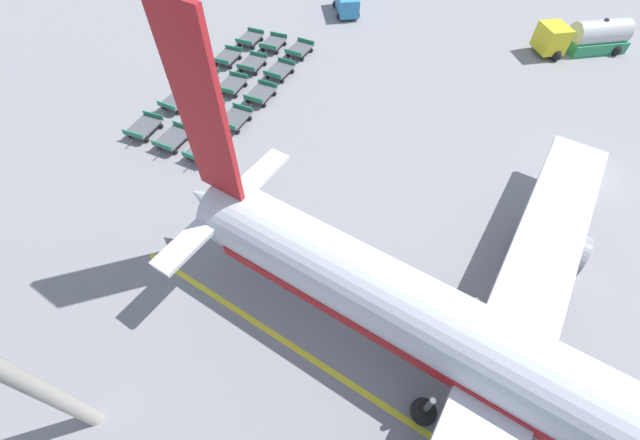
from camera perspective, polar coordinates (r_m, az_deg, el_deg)
ground_plane at (r=32.53m, az=34.12°, el=5.57°), size 500.00×500.00×0.00m
airplane at (r=18.51m, az=27.89°, el=-19.44°), size 33.22×36.77×13.86m
fuel_tanker_primary at (r=46.93m, az=34.27°, el=21.07°), size 6.87×8.42×2.93m
service_van at (r=47.37m, az=3.85°, el=29.09°), size 4.95×4.12×1.97m
baggage_dolly_row_near_col_a at (r=41.97m, az=-10.13°, el=24.53°), size 3.24×1.95×0.92m
baggage_dolly_row_near_col_b at (r=39.31m, az=-13.32°, el=22.04°), size 3.25×1.95×0.92m
baggage_dolly_row_near_col_c at (r=36.84m, az=-16.66°, el=19.17°), size 3.21×1.87×0.92m
baggage_dolly_row_near_col_d at (r=34.69m, az=-20.05°, el=16.03°), size 3.23×1.93×0.92m
baggage_dolly_row_near_col_e at (r=32.75m, az=-24.20°, el=12.21°), size 3.25×1.97×0.92m
baggage_dolly_row_mid_a_col_a at (r=40.89m, az=-6.78°, el=24.17°), size 3.25×1.96×0.92m
baggage_dolly_row_mid_a_col_b at (r=37.95m, az=-9.79°, el=21.52°), size 3.25×1.95×0.92m
baggage_dolly_row_mid_a_col_c at (r=35.35m, az=-12.66°, el=18.62°), size 3.25×1.97×0.92m
baggage_dolly_row_mid_a_col_d at (r=32.96m, az=-16.12°, el=15.17°), size 3.22×1.90×0.92m
baggage_dolly_row_mid_a_col_e at (r=30.92m, az=-20.56°, el=11.07°), size 3.20×1.86×0.92m
baggage_dolly_row_mid_b_col_a at (r=39.66m, az=-2.97°, el=23.52°), size 3.24×1.94×0.92m
baggage_dolly_row_mid_b_col_b at (r=36.63m, az=-5.88°, el=20.80°), size 3.23×1.93×0.92m
baggage_dolly_row_mid_b_col_c at (r=33.85m, az=-8.60°, el=17.70°), size 3.21×1.88×0.92m
baggage_dolly_row_mid_b_col_d at (r=31.48m, az=-12.29°, el=14.17°), size 3.21×1.88×0.92m
baggage_dolly_row_mid_b_col_e at (r=29.29m, az=-16.54°, el=9.83°), size 3.23×1.91×0.92m
stand_guidance_stripe at (r=19.93m, az=0.88°, el=-20.76°), size 3.53×23.70×0.01m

